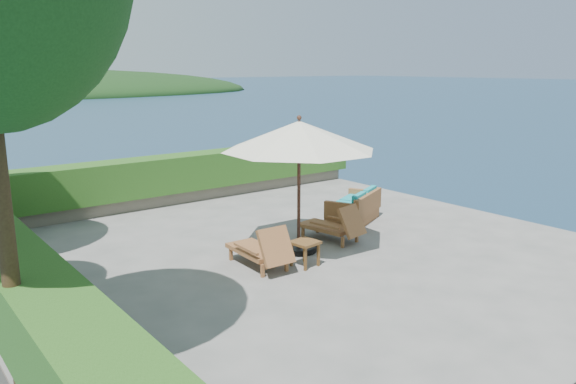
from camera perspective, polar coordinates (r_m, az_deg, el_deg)
ground at (r=11.90m, az=1.22°, el=-6.03°), size 12.00×12.00×0.00m
foundation at (r=12.48m, az=1.18°, el=-12.80°), size 12.00×12.00×3.00m
ocean at (r=13.17m, az=1.15°, el=-18.50°), size 600.00×600.00×0.00m
offshore_island at (r=152.34m, az=-25.82°, el=8.85°), size 126.00×57.60×12.60m
planter_wall_far at (r=16.42m, az=-11.14°, el=-0.37°), size 12.00×0.60×0.36m
planter_wall_left at (r=9.60m, az=-26.32°, el=-10.96°), size 0.60×12.00×0.36m
hedge_far at (r=16.29m, az=-11.24°, el=1.93°), size 12.40×0.90×1.00m
hedge_left at (r=9.37m, az=-26.72°, el=-7.19°), size 0.90×12.40×1.00m
patio_umbrella at (r=11.38m, az=1.13°, el=5.58°), size 4.23×4.23×2.85m
lounge_left at (r=10.85m, az=-2.68°, el=-5.83°), size 0.74×1.58×0.90m
lounge_right at (r=12.52m, az=4.75°, el=-3.39°), size 0.87×1.59×0.87m
side_table at (r=10.92m, az=1.74°, el=-5.47°), size 0.53×0.53×0.51m
wicker_loveseat at (r=14.07m, az=6.82°, el=-1.79°), size 1.90×1.50×0.83m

